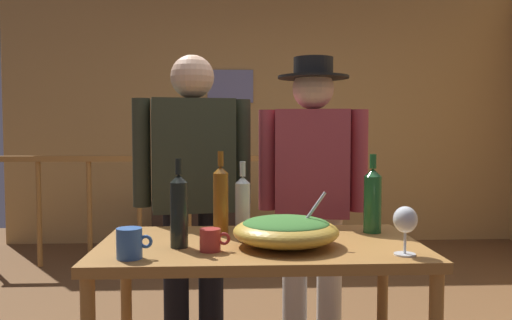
{
  "coord_description": "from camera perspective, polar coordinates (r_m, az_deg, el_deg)",
  "views": [
    {
      "loc": [
        -0.37,
        -2.76,
        1.22
      ],
      "look_at": [
        -0.26,
        -0.38,
        1.08
      ],
      "focal_mm": 36.77,
      "sensor_mm": 36.0,
      "label": 1
    }
  ],
  "objects": [
    {
      "name": "framed_picture",
      "position": [
        5.64,
        -2.81,
        8.01
      ],
      "size": [
        0.49,
        0.03,
        0.35
      ],
      "primitive_type": "cube",
      "color": "#767AA9"
    },
    {
      "name": "person_standing_left",
      "position": [
        2.7,
        -6.87,
        -2.53
      ],
      "size": [
        0.59,
        0.29,
        1.6
      ],
      "rotation": [
        0.0,
        0.0,
        3.31
      ],
      "color": "black",
      "rests_on": "ground_plane"
    },
    {
      "name": "tv_console",
      "position": [
        5.43,
        -6.24,
        -6.91
      ],
      "size": [
        0.9,
        0.4,
        0.51
      ],
      "primitive_type": "cube",
      "color": "#38281E",
      "rests_on": "ground_plane"
    },
    {
      "name": "serving_table",
      "position": [
        2.14,
        0.41,
        -11.15
      ],
      "size": [
        1.27,
        0.72,
        0.77
      ],
      "color": "#9E6B33",
      "rests_on": "ground_plane"
    },
    {
      "name": "wine_bottle_green",
      "position": [
        2.34,
        12.57,
        -4.2
      ],
      "size": [
        0.08,
        0.08,
        0.34
      ],
      "color": "#1E5628",
      "rests_on": "serving_table"
    },
    {
      "name": "stair_railing",
      "position": [
        4.75,
        -7.57,
        -3.85
      ],
      "size": [
        2.74,
        0.1,
        1.04
      ],
      "color": "#9E6B33",
      "rests_on": "ground_plane"
    },
    {
      "name": "wine_bottle_clear",
      "position": [
        2.33,
        -1.46,
        -4.62
      ],
      "size": [
        0.07,
        0.07,
        0.31
      ],
      "color": "silver",
      "rests_on": "serving_table"
    },
    {
      "name": "person_standing_right",
      "position": [
        2.73,
        6.17,
        -2.7
      ],
      "size": [
        0.56,
        0.36,
        1.59
      ],
      "rotation": [
        0.0,
        0.0,
        2.97
      ],
      "color": "beige",
      "rests_on": "ground_plane"
    },
    {
      "name": "salad_bowl",
      "position": [
        2.04,
        3.27,
        -7.59
      ],
      "size": [
        0.41,
        0.41,
        0.21
      ],
      "color": "gold",
      "rests_on": "serving_table"
    },
    {
      "name": "back_wall",
      "position": [
        5.7,
        1.0,
        5.38
      ],
      "size": [
        5.54,
        0.1,
        2.85
      ],
      "primitive_type": "cube",
      "color": "tan",
      "rests_on": "ground_plane"
    },
    {
      "name": "mug_red",
      "position": [
        1.96,
        -4.94,
        -8.66
      ],
      "size": [
        0.11,
        0.08,
        0.08
      ],
      "color": "#B7332D",
      "rests_on": "serving_table"
    },
    {
      "name": "wine_glass",
      "position": [
        1.96,
        15.93,
        -6.44
      ],
      "size": [
        0.09,
        0.09,
        0.18
      ],
      "color": "silver",
      "rests_on": "serving_table"
    },
    {
      "name": "wine_bottle_dark",
      "position": [
        2.02,
        -8.38,
        -5.37
      ],
      "size": [
        0.07,
        0.07,
        0.34
      ],
      "color": "black",
      "rests_on": "serving_table"
    },
    {
      "name": "flat_screen_tv",
      "position": [
        5.34,
        -6.3,
        -1.8
      ],
      "size": [
        0.5,
        0.12,
        0.39
      ],
      "color": "black",
      "rests_on": "tv_console"
    },
    {
      "name": "wine_bottle_amber",
      "position": [
        2.24,
        -3.85,
        -4.29
      ],
      "size": [
        0.06,
        0.06,
        0.36
      ],
      "color": "brown",
      "rests_on": "serving_table"
    },
    {
      "name": "mug_blue",
      "position": [
        1.9,
        -13.56,
        -8.8
      ],
      "size": [
        0.13,
        0.09,
        0.11
      ],
      "color": "#3866B2",
      "rests_on": "serving_table"
    }
  ]
}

